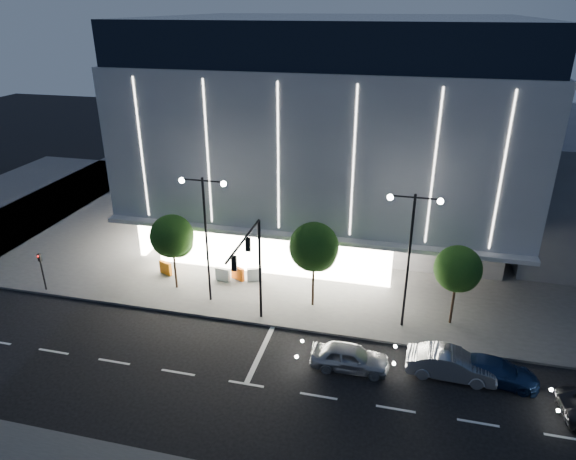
# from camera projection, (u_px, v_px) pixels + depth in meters

# --- Properties ---
(ground) EXTENTS (160.00, 160.00, 0.00)m
(ground) POSITION_uv_depth(u_px,v_px,m) (221.00, 361.00, 29.63)
(ground) COLOR black
(ground) RESTS_ON ground
(sidewalk_museum) EXTENTS (70.00, 40.00, 0.15)m
(sidewalk_museum) POSITION_uv_depth(u_px,v_px,m) (356.00, 215.00, 49.85)
(sidewalk_museum) COLOR #474747
(sidewalk_museum) RESTS_ON ground
(museum) EXTENTS (30.00, 25.80, 18.00)m
(museum) POSITION_uv_depth(u_px,v_px,m) (337.00, 124.00, 45.06)
(museum) COLOR #4C4C51
(museum) RESTS_ON ground
(traffic_mast) EXTENTS (0.33, 5.89, 7.07)m
(traffic_mast) POSITION_uv_depth(u_px,v_px,m) (252.00, 260.00, 30.35)
(traffic_mast) COLOR black
(traffic_mast) RESTS_ON ground
(street_lamp_west) EXTENTS (3.16, 0.36, 9.00)m
(street_lamp_west) POSITION_uv_depth(u_px,v_px,m) (205.00, 222.00, 33.21)
(street_lamp_west) COLOR black
(street_lamp_west) RESTS_ON ground
(street_lamp_east) EXTENTS (3.16, 0.36, 9.00)m
(street_lamp_east) POSITION_uv_depth(u_px,v_px,m) (410.00, 243.00, 30.40)
(street_lamp_east) COLOR black
(street_lamp_east) RESTS_ON ground
(ped_signal_far) EXTENTS (0.22, 0.24, 3.00)m
(ped_signal_far) POSITION_uv_depth(u_px,v_px,m) (42.00, 268.00, 36.11)
(ped_signal_far) COLOR black
(ped_signal_far) RESTS_ON ground
(tree_left) EXTENTS (3.02, 3.02, 5.72)m
(tree_left) POSITION_uv_depth(u_px,v_px,m) (173.00, 238.00, 35.53)
(tree_left) COLOR black
(tree_left) RESTS_ON ground
(tree_mid) EXTENTS (3.25, 3.25, 6.15)m
(tree_mid) POSITION_uv_depth(u_px,v_px,m) (314.00, 249.00, 33.25)
(tree_mid) COLOR black
(tree_mid) RESTS_ON ground
(tree_right) EXTENTS (2.91, 2.91, 5.51)m
(tree_right) POSITION_uv_depth(u_px,v_px,m) (458.00, 271.00, 31.49)
(tree_right) COLOR black
(tree_right) RESTS_ON ground
(car_lead) EXTENTS (4.46, 1.86, 1.51)m
(car_lead) POSITION_uv_depth(u_px,v_px,m) (350.00, 357.00, 28.78)
(car_lead) COLOR #A4A7AC
(car_lead) RESTS_ON ground
(car_second) EXTENTS (4.86, 1.82, 1.59)m
(car_second) POSITION_uv_depth(u_px,v_px,m) (451.00, 364.00, 28.18)
(car_second) COLOR #A9ABB1
(car_second) RESTS_ON ground
(car_third) EXTENTS (4.66, 2.39, 1.29)m
(car_third) POSITION_uv_depth(u_px,v_px,m) (496.00, 371.00, 27.86)
(car_third) COLOR navy
(car_third) RESTS_ON ground
(barrier_a) EXTENTS (1.11, 0.66, 1.00)m
(barrier_a) POSITION_uv_depth(u_px,v_px,m) (166.00, 268.00, 38.71)
(barrier_a) COLOR orange
(barrier_a) RESTS_ON sidewalk_museum
(barrier_b) EXTENTS (1.12, 0.59, 1.00)m
(barrier_b) POSITION_uv_depth(u_px,v_px,m) (255.00, 274.00, 37.78)
(barrier_b) COLOR white
(barrier_b) RESTS_ON sidewalk_museum
(barrier_c) EXTENTS (1.11, 0.68, 1.00)m
(barrier_c) POSITION_uv_depth(u_px,v_px,m) (238.00, 273.00, 37.95)
(barrier_c) COLOR #DC570C
(barrier_c) RESTS_ON sidewalk_museum
(barrier_d) EXTENTS (1.12, 0.40, 1.00)m
(barrier_d) POSITION_uv_depth(u_px,v_px,m) (223.00, 274.00, 37.80)
(barrier_d) COLOR white
(barrier_d) RESTS_ON sidewalk_museum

